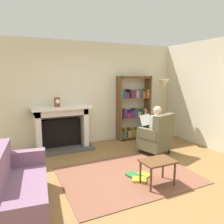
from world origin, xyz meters
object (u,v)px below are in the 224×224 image
object	(u,v)px
floor_lamp	(163,89)
seated_reader	(153,128)
sofa_floral	(14,195)
bookshelf	(134,109)
side_table	(158,164)
fireplace	(62,126)
armchair_reading	(157,137)
mantel_clock	(57,102)

from	to	relation	value
floor_lamp	seated_reader	bearing A→B (deg)	-138.34
sofa_floral	floor_lamp	size ratio (longest dim) A/B	1.03
bookshelf	side_table	world-z (taller)	bookshelf
side_table	seated_reader	bearing A→B (deg)	57.15
fireplace	armchair_reading	distance (m)	2.35
floor_lamp	side_table	bearing A→B (deg)	-129.36
armchair_reading	sofa_floral	distance (m)	3.27
fireplace	bookshelf	size ratio (longest dim) A/B	0.80
armchair_reading	seated_reader	bearing A→B (deg)	-90.00
seated_reader	sofa_floral	bearing A→B (deg)	4.39
fireplace	side_table	size ratio (longest dim) A/B	2.60
fireplace	side_table	world-z (taller)	fireplace
sofa_floral	floor_lamp	bearing A→B (deg)	-56.16
sofa_floral	fireplace	bearing A→B (deg)	-18.24
mantel_clock	bookshelf	xyz separation A→B (m)	(2.20, 0.14, -0.35)
side_table	sofa_floral	bearing A→B (deg)	177.73
bookshelf	mantel_clock	bearing A→B (deg)	-176.47
seated_reader	mantel_clock	bearing A→B (deg)	-46.48
seated_reader	side_table	bearing A→B (deg)	39.66
sofa_floral	side_table	xyz separation A→B (m)	(2.19, -0.09, 0.05)
bookshelf	floor_lamp	bearing A→B (deg)	-37.27
fireplace	side_table	bearing A→B (deg)	-67.28
mantel_clock	armchair_reading	size ratio (longest dim) A/B	0.23
seated_reader	floor_lamp	distance (m)	1.41
fireplace	armchair_reading	bearing A→B (deg)	-34.36
fireplace	bookshelf	bearing A→B (deg)	0.95
bookshelf	armchair_reading	world-z (taller)	bookshelf
fireplace	seated_reader	size ratio (longest dim) A/B	1.28
mantel_clock	armchair_reading	world-z (taller)	mantel_clock
bookshelf	sofa_floral	size ratio (longest dim) A/B	1.02
bookshelf	seated_reader	size ratio (longest dim) A/B	1.59
mantel_clock	floor_lamp	bearing A→B (deg)	-7.14
seated_reader	sofa_floral	xyz separation A→B (m)	(-3.04, -1.22, -0.30)
seated_reader	floor_lamp	xyz separation A→B (m)	(0.84, 0.75, 0.84)
mantel_clock	floor_lamp	world-z (taller)	floor_lamp
mantel_clock	side_table	bearing A→B (deg)	-64.41
bookshelf	floor_lamp	xyz separation A→B (m)	(0.65, -0.49, 0.60)
armchair_reading	mantel_clock	bearing A→B (deg)	-48.43
mantel_clock	side_table	size ratio (longest dim) A/B	0.39
mantel_clock	bookshelf	distance (m)	2.23
seated_reader	armchair_reading	bearing A→B (deg)	90.00
floor_lamp	mantel_clock	bearing A→B (deg)	172.86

